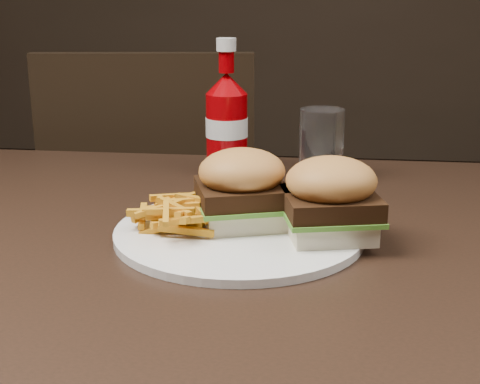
# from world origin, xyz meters

# --- Properties ---
(dining_table) EXTENTS (1.20, 0.80, 0.04)m
(dining_table) POSITION_xyz_m (0.00, 0.00, 0.73)
(dining_table) COLOR black
(dining_table) RESTS_ON ground
(chair_far) EXTENTS (0.50, 0.50, 0.04)m
(chair_far) POSITION_xyz_m (-0.31, 0.76, 0.43)
(chair_far) COLOR black
(chair_far) RESTS_ON ground
(plate) EXTENTS (0.28, 0.28, 0.01)m
(plate) POSITION_xyz_m (-0.03, 0.02, 0.76)
(plate) COLOR white
(plate) RESTS_ON dining_table
(sandwich_half_a) EXTENTS (0.11, 0.11, 0.02)m
(sandwich_half_a) POSITION_xyz_m (-0.03, 0.03, 0.77)
(sandwich_half_a) COLOR beige
(sandwich_half_a) RESTS_ON plate
(sandwich_half_b) EXTENTS (0.10, 0.10, 0.02)m
(sandwich_half_b) POSITION_xyz_m (0.07, 0.01, 0.77)
(sandwich_half_b) COLOR beige
(sandwich_half_b) RESTS_ON plate
(fries_pile) EXTENTS (0.10, 0.10, 0.04)m
(fries_pile) POSITION_xyz_m (-0.10, 0.01, 0.78)
(fries_pile) COLOR #D07F05
(fries_pile) RESTS_ON plate
(ketchup_bottle) EXTENTS (0.08, 0.08, 0.12)m
(ketchup_bottle) POSITION_xyz_m (-0.08, 0.29, 0.81)
(ketchup_bottle) COLOR #900005
(ketchup_bottle) RESTS_ON dining_table
(tumbler) EXTENTS (0.07, 0.07, 0.10)m
(tumbler) POSITION_xyz_m (0.06, 0.27, 0.81)
(tumbler) COLOR white
(tumbler) RESTS_ON dining_table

